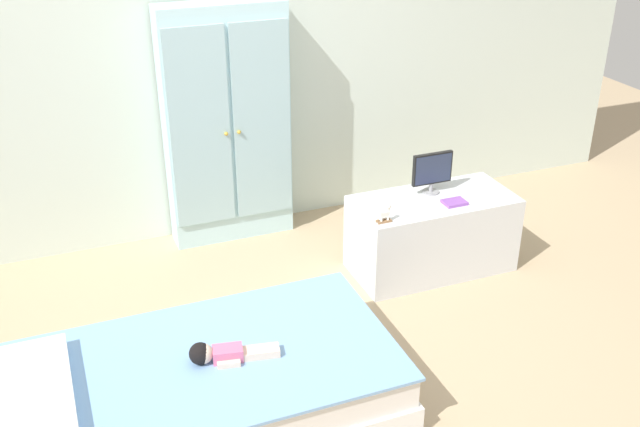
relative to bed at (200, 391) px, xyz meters
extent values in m
cube|color=tan|center=(0.42, 0.22, -0.16)|extent=(10.00, 10.00, 0.02)
cube|color=silver|center=(0.42, 1.80, 1.20)|extent=(6.40, 0.05, 2.70)
cube|color=white|center=(0.00, 0.00, -0.08)|extent=(1.74, 0.93, 0.15)
cube|color=silver|center=(0.00, 0.00, 0.07)|extent=(1.70, 0.89, 0.15)
cube|color=#7AA8DB|center=(0.00, 0.00, 0.15)|extent=(1.73, 0.92, 0.02)
cube|color=silver|center=(-0.67, 0.00, 0.19)|extent=(0.32, 0.66, 0.07)
cube|color=#D6668E|center=(0.13, -0.03, 0.19)|extent=(0.14, 0.10, 0.06)
cube|color=beige|center=(0.28, -0.04, 0.18)|extent=(0.16, 0.06, 0.04)
cube|color=beige|center=(0.27, -0.07, 0.18)|extent=(0.16, 0.06, 0.04)
cube|color=beige|center=(0.14, 0.02, 0.17)|extent=(0.10, 0.04, 0.03)
cube|color=beige|center=(0.12, -0.08, 0.17)|extent=(0.10, 0.04, 0.03)
sphere|color=beige|center=(0.03, -0.01, 0.20)|extent=(0.09, 0.09, 0.09)
sphere|color=black|center=(0.02, -0.01, 0.21)|extent=(0.10, 0.10, 0.10)
cube|color=silver|center=(0.60, 1.65, 0.60)|extent=(0.77, 0.21, 1.50)
cube|color=#9DC0C9|center=(0.41, 1.54, 0.63)|extent=(0.36, 0.02, 1.23)
cube|color=#9DC0C9|center=(0.80, 1.54, 0.63)|extent=(0.36, 0.02, 1.23)
sphere|color=gold|center=(0.56, 1.52, 0.60)|extent=(0.02, 0.02, 0.02)
sphere|color=gold|center=(0.64, 1.52, 0.60)|extent=(0.02, 0.02, 0.02)
cube|color=silver|center=(1.60, 0.78, 0.08)|extent=(0.95, 0.46, 0.47)
cylinder|color=#99999E|center=(1.62, 0.86, 0.32)|extent=(0.10, 0.10, 0.01)
cylinder|color=#99999E|center=(1.62, 0.86, 0.35)|extent=(0.02, 0.02, 0.05)
cube|color=black|center=(1.62, 0.86, 0.47)|extent=(0.25, 0.02, 0.19)
cube|color=#28334C|center=(1.62, 0.85, 0.47)|extent=(0.23, 0.01, 0.17)
cube|color=#8E6642|center=(1.19, 0.64, 0.32)|extent=(0.08, 0.01, 0.01)
cube|color=#8E6642|center=(1.19, 0.61, 0.32)|extent=(0.08, 0.01, 0.01)
cube|color=white|center=(1.19, 0.62, 0.36)|extent=(0.06, 0.02, 0.03)
cylinder|color=white|center=(1.21, 0.63, 0.33)|extent=(0.01, 0.01, 0.02)
cylinder|color=white|center=(1.21, 0.61, 0.33)|extent=(0.01, 0.01, 0.02)
cylinder|color=white|center=(1.17, 0.63, 0.33)|extent=(0.01, 0.01, 0.02)
cylinder|color=white|center=(1.17, 0.61, 0.33)|extent=(0.01, 0.01, 0.02)
cylinder|color=white|center=(1.22, 0.62, 0.38)|extent=(0.02, 0.02, 0.02)
sphere|color=white|center=(1.22, 0.62, 0.40)|extent=(0.03, 0.03, 0.03)
cube|color=#8E51B2|center=(1.67, 0.68, 0.32)|extent=(0.13, 0.10, 0.02)
camera|label=1|loc=(-0.44, -2.55, 2.16)|focal=41.21mm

